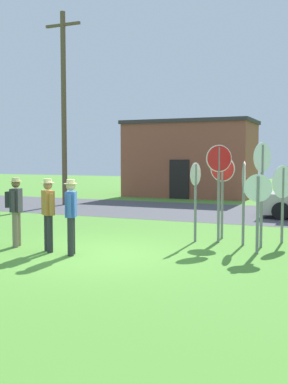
# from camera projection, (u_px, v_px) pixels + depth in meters

# --- Properties ---
(ground_plane) EXTENTS (80.00, 80.00, 0.00)m
(ground_plane) POSITION_uv_depth(u_px,v_px,m) (98.00, 255.00, 10.81)
(ground_plane) COLOR #518E33
(street_asphalt) EXTENTS (60.00, 6.40, 0.01)m
(street_asphalt) POSITION_uv_depth(u_px,v_px,m) (207.00, 212.00, 19.28)
(street_asphalt) COLOR #4C4C51
(street_asphalt) RESTS_ON ground
(building_background) EXTENTS (7.19, 4.03, 4.28)m
(building_background) POSITION_uv_depth(u_px,v_px,m) (190.00, 159.00, 26.83)
(building_background) COLOR brown
(building_background) RESTS_ON ground
(utility_pole) EXTENTS (1.80, 0.24, 8.90)m
(utility_pole) POSITION_uv_depth(u_px,v_px,m) (64.00, 105.00, 21.86)
(utility_pole) COLOR brown
(utility_pole) RESTS_ON ground
(stop_sign_leaning_right) EXTENTS (0.63, 0.15, 1.85)m
(stop_sign_leaning_right) POSITION_uv_depth(u_px,v_px,m) (258.00, 201.00, 10.85)
(stop_sign_leaning_right) COLOR slate
(stop_sign_leaning_right) RESTS_ON ground
(stop_sign_rear_left) EXTENTS (0.25, 0.77, 2.14)m
(stop_sign_rear_left) POSITION_uv_depth(u_px,v_px,m) (244.00, 188.00, 11.88)
(stop_sign_rear_left) COLOR slate
(stop_sign_rear_left) RESTS_ON ground
(stop_sign_rear_right) EXTENTS (0.12, 0.60, 2.10)m
(stop_sign_rear_right) POSITION_uv_depth(u_px,v_px,m) (195.00, 189.00, 12.40)
(stop_sign_rear_right) COLOR slate
(stop_sign_rear_right) RESTS_ON ground
(stop_sign_center_cluster) EXTENTS (0.70, 0.11, 2.27)m
(stop_sign_center_cluster) POSITION_uv_depth(u_px,v_px,m) (222.00, 183.00, 12.86)
(stop_sign_center_cluster) COLOR slate
(stop_sign_center_cluster) RESTS_ON ground
(stop_sign_low_front) EXTENTS (0.44, 0.75, 2.03)m
(stop_sign_low_front) POSITION_uv_depth(u_px,v_px,m) (283.00, 190.00, 12.23)
(stop_sign_low_front) COLOR slate
(stop_sign_low_front) RESTS_ON ground
(stop_sign_nearest) EXTENTS (0.32, 0.67, 2.60)m
(stop_sign_nearest) POSITION_uv_depth(u_px,v_px,m) (262.00, 176.00, 11.57)
(stop_sign_nearest) COLOR slate
(stop_sign_nearest) RESTS_ON ground
(stop_sign_leaning_left) EXTENTS (0.58, 0.44, 2.56)m
(stop_sign_leaning_left) POSITION_uv_depth(u_px,v_px,m) (219.00, 177.00, 12.27)
(stop_sign_leaning_left) COLOR slate
(stop_sign_leaning_left) RESTS_ON ground
(person_on_left) EXTENTS (0.43, 0.54, 1.74)m
(person_on_left) POSITION_uv_depth(u_px,v_px,m) (15.00, 207.00, 11.75)
(person_on_left) COLOR #7A6B56
(person_on_left) RESTS_ON ground
(person_in_teal) EXTENTS (0.34, 0.53, 1.74)m
(person_in_teal) POSITION_uv_depth(u_px,v_px,m) (71.00, 212.00, 10.72)
(person_in_teal) COLOR #2D2D33
(person_in_teal) RESTS_ON ground
(person_holding_notes) EXTENTS (0.47, 0.40, 1.74)m
(person_holding_notes) POSITION_uv_depth(u_px,v_px,m) (48.00, 211.00, 11.11)
(person_holding_notes) COLOR #2D2D33
(person_holding_notes) RESTS_ON ground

